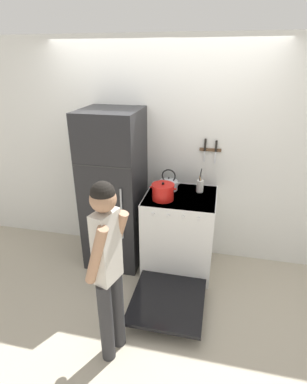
% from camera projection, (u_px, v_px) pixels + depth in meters
% --- Properties ---
extents(ground_plane, '(14.00, 14.00, 0.00)m').
position_uv_depth(ground_plane, '(160.00, 246.00, 4.03)').
color(ground_plane, '#B2A893').
extents(wall_back, '(10.00, 0.06, 2.55)m').
position_uv_depth(wall_back, '(161.00, 154.00, 3.53)').
color(wall_back, silver).
rests_on(wall_back, ground_plane).
extents(refrigerator, '(0.63, 0.69, 1.83)m').
position_uv_depth(refrigerator, '(114.00, 190.00, 3.45)').
color(refrigerator, black).
rests_on(refrigerator, ground_plane).
extents(stove_range, '(0.77, 1.45, 0.94)m').
position_uv_depth(stove_range, '(179.00, 234.00, 3.43)').
color(stove_range, white).
rests_on(stove_range, ground_plane).
extents(dutch_oven_pot, '(0.28, 0.24, 0.20)m').
position_uv_depth(dutch_oven_pot, '(163.00, 192.00, 3.15)').
color(dutch_oven_pot, red).
rests_on(dutch_oven_pot, stove_range).
extents(tea_kettle, '(0.26, 0.21, 0.24)m').
position_uv_depth(tea_kettle, '(169.00, 184.00, 3.40)').
color(tea_kettle, silver).
rests_on(tea_kettle, stove_range).
extents(utensil_jar, '(0.08, 0.08, 0.28)m').
position_uv_depth(utensil_jar, '(200.00, 186.00, 3.33)').
color(utensil_jar, silver).
rests_on(utensil_jar, stove_range).
extents(person, '(0.31, 0.37, 1.57)m').
position_uv_depth(person, '(108.00, 265.00, 2.24)').
color(person, '#2D2D30').
rests_on(person, ground_plane).
extents(wall_knife_strip, '(0.24, 0.03, 0.28)m').
position_uv_depth(wall_knife_strip, '(210.00, 149.00, 3.33)').
color(wall_knife_strip, brown).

